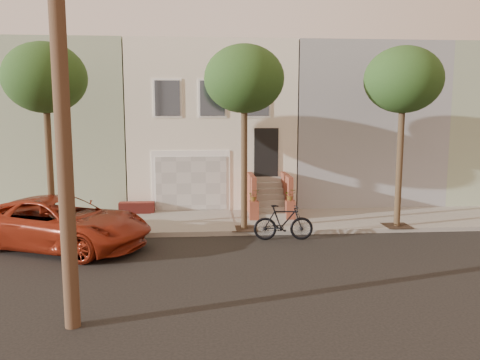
{
  "coord_description": "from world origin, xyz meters",
  "views": [
    {
      "loc": [
        -0.42,
        -12.31,
        4.16
      ],
      "look_at": [
        0.79,
        3.0,
        2.0
      ],
      "focal_mm": 35.68,
      "sensor_mm": 36.0,
      "label": 1
    }
  ],
  "objects": [
    {
      "name": "sidewalk",
      "position": [
        0.0,
        5.35,
        0.07
      ],
      "size": [
        40.0,
        3.7,
        0.15
      ],
      "primitive_type": "cube",
      "color": "gray",
      "rests_on": "ground"
    },
    {
      "name": "motorcycle",
      "position": [
        2.21,
        2.86,
        0.59
      ],
      "size": [
        1.99,
        0.64,
        1.18
      ],
      "primitive_type": "imported",
      "rotation": [
        0.0,
        0.0,
        1.52
      ],
      "color": "black",
      "rests_on": "ground"
    },
    {
      "name": "tree_mid",
      "position": [
        1.0,
        3.9,
        5.26
      ],
      "size": [
        2.7,
        2.57,
        6.3
      ],
      "color": "#2D2116",
      "rests_on": "sidewalk"
    },
    {
      "name": "ground",
      "position": [
        0.0,
        0.0,
        0.0
      ],
      "size": [
        90.0,
        90.0,
        0.0
      ],
      "primitive_type": "plane",
      "color": "black",
      "rests_on": "ground"
    },
    {
      "name": "house_row",
      "position": [
        0.0,
        11.19,
        3.64
      ],
      "size": [
        33.1,
        11.7,
        7.0
      ],
      "color": "silver",
      "rests_on": "sidewalk"
    },
    {
      "name": "tree_left",
      "position": [
        -5.5,
        3.9,
        5.26
      ],
      "size": [
        2.7,
        2.57,
        6.3
      ],
      "color": "#2D2116",
      "rests_on": "sidewalk"
    },
    {
      "name": "pickup_truck",
      "position": [
        -4.85,
        2.49,
        0.79
      ],
      "size": [
        6.29,
        4.59,
        1.59
      ],
      "primitive_type": "imported",
      "rotation": [
        0.0,
        0.0,
        1.19
      ],
      "color": "maroon",
      "rests_on": "ground"
    },
    {
      "name": "tree_right",
      "position": [
        6.5,
        3.9,
        5.26
      ],
      "size": [
        2.7,
        2.57,
        6.3
      ],
      "color": "#2D2116",
      "rests_on": "sidewalk"
    }
  ]
}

